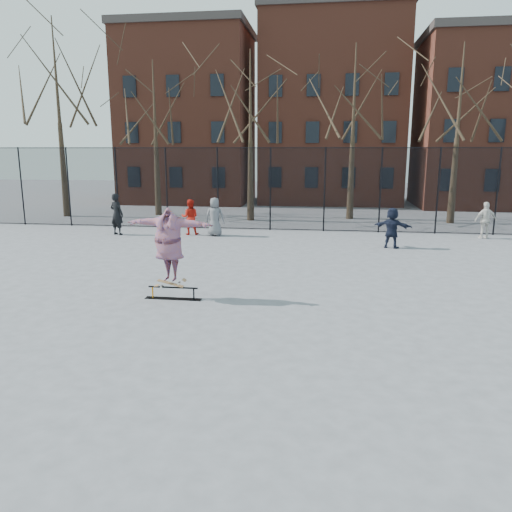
# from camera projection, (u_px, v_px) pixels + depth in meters

# --- Properties ---
(ground) EXTENTS (100.00, 100.00, 0.00)m
(ground) POSITION_uv_depth(u_px,v_px,m) (268.00, 318.00, 11.74)
(ground) COLOR #5E5E63
(skate_rail) EXTENTS (1.52, 0.23, 0.33)m
(skate_rail) POSITION_uv_depth(u_px,v_px,m) (173.00, 294.00, 13.21)
(skate_rail) COLOR black
(skate_rail) RESTS_ON ground
(skateboard) EXTENTS (0.76, 0.18, 0.09)m
(skateboard) POSITION_uv_depth(u_px,v_px,m) (171.00, 285.00, 13.16)
(skateboard) COLOR olive
(skateboard) RESTS_ON skate_rail
(skater) EXTENTS (2.41, 0.87, 1.92)m
(skater) POSITION_uv_depth(u_px,v_px,m) (169.00, 248.00, 12.95)
(skater) COLOR #493380
(skater) RESTS_ON skateboard
(bystander_grey) EXTENTS (0.87, 0.57, 1.75)m
(bystander_grey) POSITION_uv_depth(u_px,v_px,m) (215.00, 217.00, 22.71)
(bystander_grey) COLOR #5C5C61
(bystander_grey) RESTS_ON ground
(bystander_black) EXTENTS (0.82, 0.68, 1.92)m
(bystander_black) POSITION_uv_depth(u_px,v_px,m) (117.00, 214.00, 23.00)
(bystander_black) COLOR black
(bystander_black) RESTS_ON ground
(bystander_red) EXTENTS (0.88, 0.74, 1.63)m
(bystander_red) POSITION_uv_depth(u_px,v_px,m) (190.00, 217.00, 23.05)
(bystander_red) COLOR red
(bystander_red) RESTS_ON ground
(bystander_white) EXTENTS (1.00, 0.53, 1.63)m
(bystander_white) POSITION_uv_depth(u_px,v_px,m) (486.00, 220.00, 22.06)
(bystander_white) COLOR silver
(bystander_white) RESTS_ON ground
(bystander_navy) EXTENTS (1.59, 1.00, 1.63)m
(bystander_navy) POSITION_uv_depth(u_px,v_px,m) (392.00, 228.00, 19.91)
(bystander_navy) COLOR black
(bystander_navy) RESTS_ON ground
(fence) EXTENTS (34.03, 0.07, 4.00)m
(fence) POSITION_uv_depth(u_px,v_px,m) (299.00, 188.00, 23.90)
(fence) COLOR black
(fence) RESTS_ON ground
(tree_row) EXTENTS (33.66, 7.46, 10.67)m
(tree_row) POSITION_uv_depth(u_px,v_px,m) (301.00, 83.00, 26.84)
(tree_row) COLOR black
(tree_row) RESTS_ON ground
(rowhouses) EXTENTS (29.00, 7.00, 13.00)m
(rowhouses) POSITION_uv_depth(u_px,v_px,m) (320.00, 118.00, 35.54)
(rowhouses) COLOR brown
(rowhouses) RESTS_ON ground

